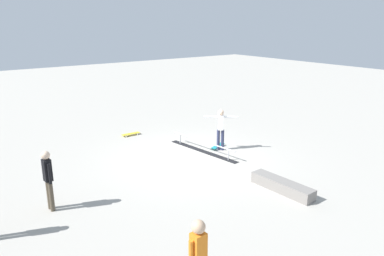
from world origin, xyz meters
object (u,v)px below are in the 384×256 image
object	(u,v)px
skate_ledge	(282,186)
skateboard_main	(218,146)
skater_main	(221,127)
bystander_black_shirt	(48,177)
loose_skateboard_yellow	(131,134)
grind_rail	(203,147)

from	to	relation	value
skate_ledge	skateboard_main	xyz separation A→B (m)	(3.95, -0.93, -0.09)
skate_ledge	skateboard_main	world-z (taller)	skate_ledge
skater_main	skateboard_main	world-z (taller)	skater_main
skateboard_main	bystander_black_shirt	bearing A→B (deg)	-11.82
bystander_black_shirt	loose_skateboard_yellow	world-z (taller)	bystander_black_shirt
grind_rail	skate_ledge	bearing A→B (deg)	169.41
skate_ledge	skater_main	size ratio (longest dim) A/B	1.25
skateboard_main	bystander_black_shirt	world-z (taller)	bystander_black_shirt
skater_main	loose_skateboard_yellow	distance (m)	4.20
skate_ledge	loose_skateboard_yellow	size ratio (longest dim) A/B	2.45
skater_main	bystander_black_shirt	world-z (taller)	bystander_black_shirt
grind_rail	loose_skateboard_yellow	world-z (taller)	grind_rail
skate_ledge	skateboard_main	size ratio (longest dim) A/B	2.41
skater_main	bystander_black_shirt	size ratio (longest dim) A/B	0.98
skater_main	skateboard_main	bearing A→B (deg)	-70.01
skateboard_main	bystander_black_shirt	distance (m)	6.74
bystander_black_shirt	grind_rail	bearing A→B (deg)	96.52
skateboard_main	loose_skateboard_yellow	bearing A→B (deg)	-81.29
skateboard_main	skate_ledge	bearing A→B (deg)	55.32
bystander_black_shirt	skateboard_main	bearing A→B (deg)	95.04
grind_rail	bystander_black_shirt	bearing A→B (deg)	93.63
skater_main	bystander_black_shirt	distance (m)	6.57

